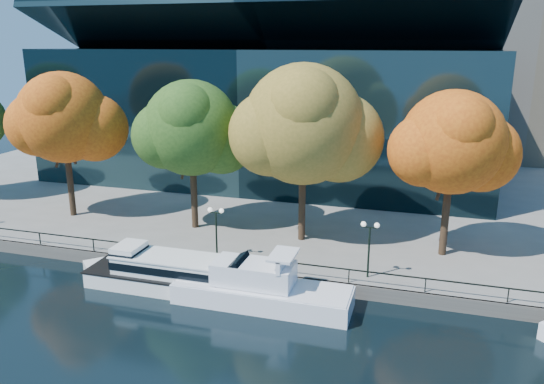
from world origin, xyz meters
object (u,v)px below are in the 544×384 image
(lamp_1, at_px, (216,221))
(tree_1, at_px, (65,120))
(tree_3, at_px, (306,127))
(lamp_2, at_px, (370,237))
(cruiser_near, at_px, (255,287))
(tree_4, at_px, (455,145))
(tour_boat, at_px, (179,273))
(tree_2, at_px, (193,130))

(lamp_1, bearing_deg, tree_1, 160.75)
(tree_3, relative_size, lamp_2, 3.55)
(cruiser_near, relative_size, lamp_2, 3.24)
(tree_4, bearing_deg, cruiser_near, -140.90)
(tree_4, distance_m, lamp_1, 18.29)
(cruiser_near, distance_m, lamp_2, 8.51)
(tour_boat, height_order, tree_4, tree_4)
(tour_boat, relative_size, lamp_2, 3.85)
(cruiser_near, bearing_deg, tree_2, 130.78)
(tour_boat, bearing_deg, tree_2, 107.40)
(lamp_1, relative_size, lamp_2, 1.00)
(tree_1, relative_size, tree_4, 1.06)
(tree_4, distance_m, lamp_2, 9.54)
(cruiser_near, height_order, tree_2, tree_2)
(cruiser_near, xyz_separation_m, lamp_2, (6.91, 4.09, 2.80))
(cruiser_near, relative_size, tree_2, 1.02)
(lamp_2, bearing_deg, cruiser_near, -149.38)
(tour_boat, relative_size, tree_1, 1.17)
(tree_4, bearing_deg, lamp_1, -160.76)
(cruiser_near, distance_m, lamp_1, 6.59)
(cruiser_near, xyz_separation_m, lamp_1, (-4.34, 4.09, 2.80))
(tour_boat, bearing_deg, lamp_1, 69.61)
(tree_1, height_order, lamp_1, tree_1)
(cruiser_near, bearing_deg, lamp_1, 136.73)
(tree_3, relative_size, lamp_1, 3.55)
(lamp_1, bearing_deg, cruiser_near, -43.27)
(tree_2, relative_size, lamp_1, 3.18)
(lamp_1, bearing_deg, tour_boat, -110.39)
(lamp_1, bearing_deg, tree_2, 126.03)
(tree_3, bearing_deg, tree_2, 178.41)
(tour_boat, distance_m, tree_3, 14.71)
(tree_4, xyz_separation_m, lamp_1, (-16.44, -5.74, -5.59))
(cruiser_near, relative_size, tree_4, 1.04)
(tree_3, bearing_deg, cruiser_near, -95.75)
(tour_boat, xyz_separation_m, tree_3, (6.69, 9.41, 9.10))
(tour_boat, distance_m, lamp_2, 13.41)
(tree_1, distance_m, lamp_1, 18.84)
(tree_2, distance_m, tree_4, 20.83)
(tour_boat, distance_m, tree_4, 21.77)
(tree_4, bearing_deg, tree_3, 179.85)
(tree_2, relative_size, tree_4, 1.02)
(tour_boat, height_order, tree_2, tree_2)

